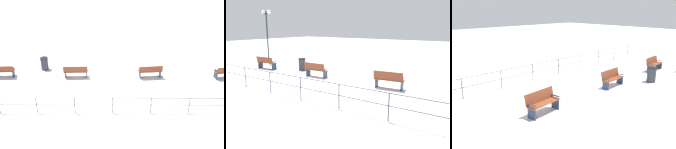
# 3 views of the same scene
# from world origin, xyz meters

# --- Properties ---
(ground_plane) EXTENTS (80.00, 80.00, 0.00)m
(ground_plane) POSITION_xyz_m (0.00, 0.00, 0.00)
(ground_plane) COLOR white
(ground_plane) RESTS_ON ground
(bench_second) EXTENTS (0.67, 1.60, 0.95)m
(bench_second) POSITION_xyz_m (0.00, -2.46, 0.50)
(bench_second) COLOR brown
(bench_second) RESTS_ON ground
(bench_third) EXTENTS (0.54, 1.60, 0.93)m
(bench_third) POSITION_xyz_m (-0.03, 2.46, 0.49)
(bench_third) COLOR brown
(bench_third) RESTS_ON ground
(bench_fourth) EXTENTS (0.63, 1.72, 0.93)m
(bench_fourth) POSITION_xyz_m (-0.02, 7.37, 0.50)
(bench_fourth) COLOR brown
(bench_fourth) RESTS_ON ground
(lamppost_middle) EXTENTS (0.31, 1.05, 4.48)m
(lamppost_middle) POSITION_xyz_m (1.91, 9.53, 3.32)
(lamppost_middle) COLOR #1E2D23
(lamppost_middle) RESTS_ON ground
(waterfront_railing) EXTENTS (0.05, 20.80, 1.02)m
(waterfront_railing) POSITION_xyz_m (-3.88, 0.00, 0.69)
(waterfront_railing) COLOR #4C5156
(waterfront_railing) RESTS_ON ground
(trash_bin) EXTENTS (0.53, 0.53, 0.90)m
(trash_bin) POSITION_xyz_m (1.11, 4.75, 0.45)
(trash_bin) COLOR #2D3338
(trash_bin) RESTS_ON ground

